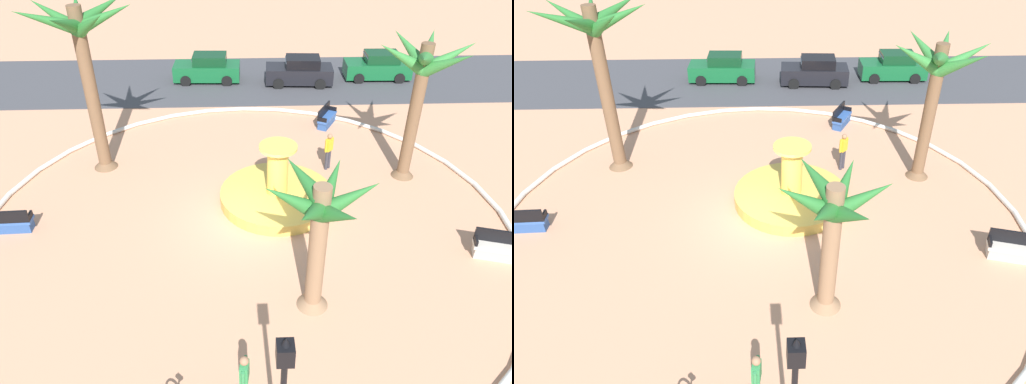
% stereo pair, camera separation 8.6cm
% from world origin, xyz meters
% --- Properties ---
extents(ground_plane, '(80.00, 80.00, 0.00)m').
position_xyz_m(ground_plane, '(0.00, 0.00, 0.00)').
color(ground_plane, tan).
extents(plaza_curb, '(19.62, 19.62, 0.20)m').
position_xyz_m(plaza_curb, '(0.00, 0.00, 0.10)').
color(plaza_curb, silver).
rests_on(plaza_curb, ground).
extents(street_asphalt, '(48.00, 8.00, 0.03)m').
position_xyz_m(street_asphalt, '(0.00, 14.21, 0.01)').
color(street_asphalt, '#424247').
rests_on(street_asphalt, ground).
extents(fountain, '(4.47, 4.47, 2.51)m').
position_xyz_m(fountain, '(1.22, 1.14, 0.34)').
color(fountain, gold).
rests_on(fountain, ground).
extents(palm_tree_near_fountain, '(3.27, 3.26, 4.57)m').
position_xyz_m(palm_tree_near_fountain, '(1.88, -4.30, 3.18)').
color(palm_tree_near_fountain, '#8E6B4C').
rests_on(palm_tree_near_fountain, ground).
extents(palm_tree_by_curb, '(3.86, 3.93, 5.96)m').
position_xyz_m(palm_tree_by_curb, '(6.77, 2.85, 4.27)').
color(palm_tree_by_curb, brown).
rests_on(palm_tree_by_curb, ground).
extents(palm_tree_mid_plaza, '(4.31, 4.41, 7.12)m').
position_xyz_m(palm_tree_mid_plaza, '(-6.12, 4.06, 5.20)').
color(palm_tree_mid_plaza, brown).
rests_on(palm_tree_mid_plaza, ground).
extents(bench_east, '(1.68, 0.93, 1.00)m').
position_xyz_m(bench_east, '(8.41, -2.43, 0.35)').
color(bench_east, beige).
rests_on(bench_east, ground).
extents(bench_west, '(1.62, 0.56, 1.00)m').
position_xyz_m(bench_west, '(-8.57, -0.36, 0.35)').
color(bench_west, '#335BA8').
rests_on(bench_west, ground).
extents(bench_north, '(1.21, 1.64, 1.00)m').
position_xyz_m(bench_north, '(4.26, 7.80, 0.35)').
color(bench_north, '#335BA8').
rests_on(bench_north, ground).
extents(person_cyclist_helmet, '(0.25, 0.52, 1.68)m').
position_xyz_m(person_cyclist_helmet, '(-0.20, -7.39, 0.94)').
color(person_cyclist_helmet, '#33333D').
rests_on(person_cyclist_helmet, ground).
extents(person_cyclist_photo, '(0.40, 0.40, 1.69)m').
position_xyz_m(person_cyclist_photo, '(3.62, 3.54, 0.95)').
color(person_cyclist_photo, '#33333D').
rests_on(person_cyclist_photo, ground).
extents(parked_car_leftmost, '(4.06, 2.04, 1.67)m').
position_xyz_m(parked_car_leftmost, '(-2.07, 14.15, 0.78)').
color(parked_car_leftmost, '#145B2D').
rests_on(parked_car_leftmost, ground).
extents(parked_car_second, '(4.10, 2.11, 1.67)m').
position_xyz_m(parked_car_second, '(3.50, 13.46, 0.78)').
color(parked_car_second, black).
rests_on(parked_car_second, ground).
extents(parked_car_third, '(4.04, 2.00, 1.67)m').
position_xyz_m(parked_car_third, '(8.44, 14.15, 0.78)').
color(parked_car_third, '#145B2D').
rests_on(parked_car_third, ground).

